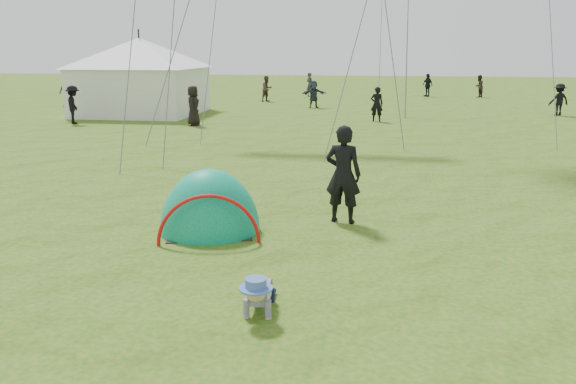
# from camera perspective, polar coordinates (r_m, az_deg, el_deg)

# --- Properties ---
(ground) EXTENTS (140.00, 140.00, 0.00)m
(ground) POSITION_cam_1_polar(r_m,az_deg,el_deg) (7.82, -8.01, -11.04)
(ground) COLOR #1D5B10
(crawling_toddler) EXTENTS (0.57, 0.79, 0.59)m
(crawling_toddler) POSITION_cam_1_polar(r_m,az_deg,el_deg) (7.33, -2.99, -10.14)
(crawling_toddler) COLOR black
(crawling_toddler) RESTS_ON ground
(popup_tent) EXTENTS (2.19, 1.95, 2.41)m
(popup_tent) POSITION_cam_1_polar(r_m,az_deg,el_deg) (10.66, -7.88, -4.04)
(popup_tent) COLOR #067368
(popup_tent) RESTS_ON ground
(standing_adult) EXTENTS (0.77, 0.58, 1.93)m
(standing_adult) POSITION_cam_1_polar(r_m,az_deg,el_deg) (10.98, 5.62, 1.79)
(standing_adult) COLOR black
(standing_adult) RESTS_ON ground
(event_marquee) EXTENTS (6.19, 6.19, 4.23)m
(event_marquee) POSITION_cam_1_polar(r_m,az_deg,el_deg) (31.12, -14.71, 11.56)
(event_marquee) COLOR white
(event_marquee) RESTS_ON ground
(crowd_person_0) EXTENTS (0.62, 0.43, 1.64)m
(crowd_person_0) POSITION_cam_1_polar(r_m,az_deg,el_deg) (27.29, 9.01, 8.80)
(crowd_person_0) COLOR black
(crowd_person_0) RESTS_ON ground
(crowd_person_1) EXTENTS (1.00, 1.03, 1.67)m
(crowd_person_1) POSITION_cam_1_polar(r_m,az_deg,el_deg) (37.67, -2.15, 10.44)
(crowd_person_1) COLOR #40322D
(crowd_person_1) RESTS_ON ground
(crowd_person_3) EXTENTS (1.03, 1.29, 1.75)m
(crowd_person_3) POSITION_cam_1_polar(r_m,az_deg,el_deg) (27.91, -20.96, 8.28)
(crowd_person_3) COLOR black
(crowd_person_3) RESTS_ON ground
(crowd_person_5) EXTENTS (1.54, 0.95, 1.58)m
(crowd_person_5) POSITION_cam_1_polar(r_m,az_deg,el_deg) (33.53, 2.64, 9.90)
(crowd_person_5) COLOR #26313C
(crowd_person_5) RESTS_ON ground
(crowd_person_6) EXTENTS (0.74, 0.73, 1.72)m
(crowd_person_6) POSITION_cam_1_polar(r_m,az_deg,el_deg) (41.66, 2.23, 10.84)
(crowd_person_6) COLOR #292632
(crowd_person_6) RESTS_ON ground
(crowd_person_8) EXTENTS (0.72, 1.09, 1.72)m
(crowd_person_8) POSITION_cam_1_polar(r_m,az_deg,el_deg) (36.59, -21.58, 9.40)
(crowd_person_8) COLOR #1B212E
(crowd_person_8) RESTS_ON ground
(crowd_person_9) EXTENTS (1.20, 0.90, 1.64)m
(crowd_person_9) POSITION_cam_1_polar(r_m,az_deg,el_deg) (32.62, 25.82, 8.45)
(crowd_person_9) COLOR black
(crowd_person_9) RESTS_ON ground
(crowd_person_10) EXTENTS (0.65, 0.92, 1.78)m
(crowd_person_10) POSITION_cam_1_polar(r_m,az_deg,el_deg) (25.79, -9.60, 8.63)
(crowd_person_10) COLOR black
(crowd_person_10) RESTS_ON ground
(crowd_person_11) EXTENTS (0.74, 1.58, 1.64)m
(crowd_person_11) POSITION_cam_1_polar(r_m,az_deg,el_deg) (45.15, -20.49, 10.18)
(crowd_person_11) COLOR black
(crowd_person_11) RESTS_ON ground
(crowd_person_12) EXTENTS (0.54, 0.69, 1.68)m
(crowd_person_12) POSITION_cam_1_polar(r_m,az_deg,el_deg) (30.12, -18.16, 8.81)
(crowd_person_12) COLOR #24232E
(crowd_person_12) RESTS_ON ground
(crowd_person_13) EXTENTS (0.93, 0.97, 1.58)m
(crowd_person_13) POSITION_cam_1_polar(r_m,az_deg,el_deg) (43.24, 18.82, 10.14)
(crowd_person_13) COLOR black
(crowd_person_13) RESTS_ON ground
(crowd_person_14) EXTENTS (0.92, 1.01, 1.66)m
(crowd_person_14) POSITION_cam_1_polar(r_m,az_deg,el_deg) (42.91, 13.98, 10.49)
(crowd_person_14) COLOR black
(crowd_person_14) RESTS_ON ground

